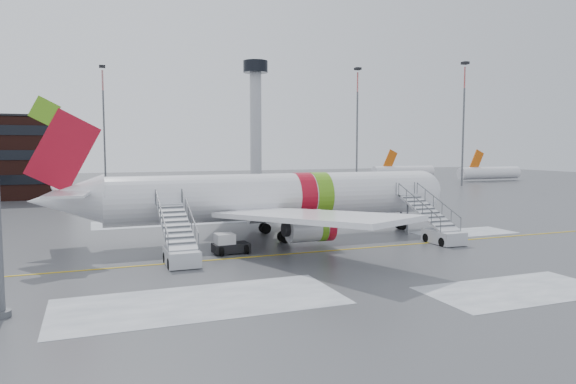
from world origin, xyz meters
name	(u,v)px	position (x,y,z in m)	size (l,w,h in m)	color
ground	(256,254)	(0.00, 0.00, 0.00)	(260.00, 260.00, 0.00)	#494C4F
airliner	(269,197)	(2.89, 5.67, 3.42)	(35.03, 32.97, 11.18)	white
airstair_fwd	(438,229)	(14.97, -0.86, 1.06)	(2.05, 7.70, 3.48)	silver
airstair_aft	(180,246)	(-5.55, -0.86, 1.06)	(2.05, 7.70, 3.48)	silver
pushback_tug	(229,245)	(-1.82, 0.76, 0.64)	(2.62, 2.02, 1.46)	black
control_tower	(256,105)	(30.00, 95.00, 18.75)	(6.40, 6.40, 30.00)	#B2B5BA
light_mast_far_ne	(357,118)	(42.00, 62.00, 13.84)	(1.20, 1.20, 24.25)	#595B60
light_mast_far_n	(104,117)	(-8.00, 78.00, 13.84)	(1.20, 1.20, 24.25)	#595B60
light_mast_far_e	(464,116)	(58.00, 48.00, 13.84)	(1.20, 1.20, 24.25)	#595B60
distant_aircraft	(431,180)	(62.50, 64.00, 0.00)	(35.00, 18.00, 8.00)	#D8590C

